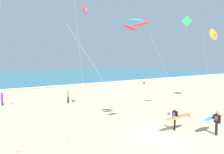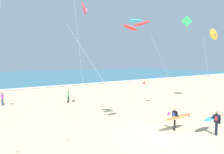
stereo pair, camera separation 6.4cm
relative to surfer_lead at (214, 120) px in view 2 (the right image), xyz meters
The scene contains 14 objects.
ground_plane 3.89m from the surfer_lead, 152.52° to the left, with size 160.00×160.00×0.00m, color tan.
ocean_water 61.42m from the surfer_lead, 93.11° to the left, with size 160.00×60.00×0.08m, color #2D6075.
shoreline_foam 31.81m from the surfer_lead, 96.01° to the left, with size 160.00×1.75×0.01m, color white.
surfer_lead is the anchor object (origin of this frame).
surfer_trailing 2.58m from the surfer_lead, 132.33° to the left, with size 2.64×1.06×1.71m.
kite_delta_amber_near 14.75m from the surfer_lead, 30.94° to the left, with size 2.86×0.60×9.33m.
kite_arc_cobalt_mid 8.89m from the surfer_lead, 141.49° to the left, with size 5.64×2.61×8.22m.
kite_delta_scarlet_far 13.89m from the surfer_lead, 123.15° to the left, with size 2.52×3.01×10.49m.
kite_diamond_emerald_low 9.15m from the surfer_lead, 61.56° to the left, with size 3.66×1.97×9.53m.
bystander_purple_top 22.05m from the surfer_lead, 123.27° to the left, with size 0.30×0.46×1.59m.
bystander_green_top 16.42m from the surfer_lead, 108.04° to the left, with size 0.30×0.46×1.59m.
lifeguard_flag 15.51m from the surfer_lead, 66.90° to the left, with size 0.45×0.05×2.10m.
beach_ball 5.36m from the surfer_lead, 76.69° to the left, with size 0.28×0.28×0.28m, color purple.
driftwood_log 5.20m from the surfer_lead, 25.84° to the left, with size 0.17×0.17×1.29m, color #846B4C.
Camera 2 is at (-10.30, -9.20, 5.32)m, focal length 31.39 mm.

